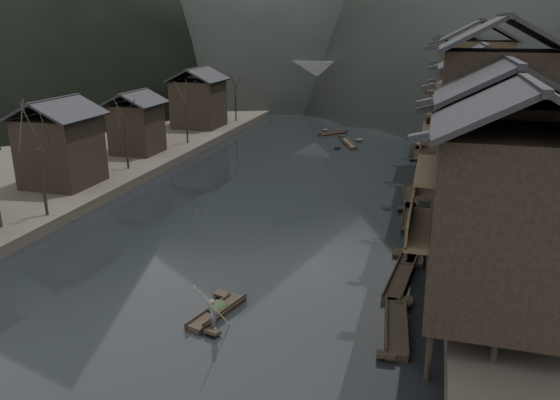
% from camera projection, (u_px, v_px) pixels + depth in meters
% --- Properties ---
extents(water, '(300.00, 300.00, 0.00)m').
position_uv_depth(water, '(225.00, 258.00, 38.75)').
color(water, black).
rests_on(water, ground).
extents(left_bank, '(40.00, 200.00, 1.20)m').
position_uv_depth(left_bank, '(108.00, 126.00, 84.26)').
color(left_bank, '#2D2823').
rests_on(left_bank, ground).
extents(stilt_houses, '(9.00, 67.60, 16.61)m').
position_uv_depth(stilt_houses, '(480.00, 102.00, 48.85)').
color(stilt_houses, black).
rests_on(stilt_houses, ground).
extents(left_houses, '(8.10, 53.20, 8.73)m').
position_uv_depth(left_houses, '(118.00, 119.00, 60.73)').
color(left_houses, black).
rests_on(left_houses, left_bank).
extents(bare_trees, '(3.94, 60.45, 7.88)m').
position_uv_depth(bare_trees, '(132.00, 117.00, 56.96)').
color(bare_trees, black).
rests_on(bare_trees, left_bank).
extents(moored_sampans, '(2.74, 73.36, 0.47)m').
position_uv_depth(moored_sampans, '(417.00, 173.00, 59.53)').
color(moored_sampans, black).
rests_on(moored_sampans, water).
extents(midriver_boats, '(7.04, 12.23, 0.45)m').
position_uv_depth(midriver_boats, '(341.00, 138.00, 77.49)').
color(midriver_boats, black).
rests_on(midriver_boats, water).
extents(stone_bridge, '(40.00, 6.00, 9.00)m').
position_uv_depth(stone_bridge, '(364.00, 82.00, 102.97)').
color(stone_bridge, '#4C4C4F').
rests_on(stone_bridge, ground).
extents(hero_sampan, '(2.14, 4.87, 0.43)m').
position_uv_depth(hero_sampan, '(217.00, 312.00, 31.08)').
color(hero_sampan, black).
rests_on(hero_sampan, water).
extents(cargo_heap, '(1.06, 1.39, 0.64)m').
position_uv_depth(cargo_heap, '(217.00, 301.00, 31.12)').
color(cargo_heap, black).
rests_on(cargo_heap, hero_sampan).
extents(boatman, '(0.75, 0.69, 1.72)m').
position_uv_depth(boatman, '(213.00, 310.00, 29.14)').
color(boatman, '#4C4B4E').
rests_on(boatman, hero_sampan).
extents(bamboo_pole, '(1.39, 2.40, 3.85)m').
position_uv_depth(bamboo_pole, '(214.00, 262.00, 28.22)').
color(bamboo_pole, '#8C7A51').
rests_on(bamboo_pole, boatman).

